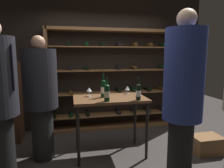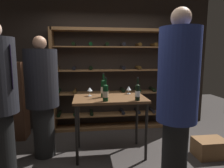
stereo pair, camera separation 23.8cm
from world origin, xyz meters
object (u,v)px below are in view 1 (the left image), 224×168
(wine_glass_stemmed_center, at_px, (127,88))
(person_guest_khaki, at_px, (41,93))
(tasting_table, at_px, (110,104))
(wine_glass_stemmed_left, at_px, (89,90))
(wine_bottle_black_capsule, at_px, (107,92))
(person_guest_plum_blouse, at_px, (183,97))
(wine_bottle_red_label, at_px, (138,92))
(wine_crate, at_px, (206,144))
(display_cabinet, at_px, (8,103))
(wine_rack, at_px, (119,80))
(wine_bottle_green_slim, at_px, (103,88))

(wine_glass_stemmed_center, bearing_deg, person_guest_khaki, -172.84)
(tasting_table, distance_m, wine_glass_stemmed_left, 0.41)
(wine_bottle_black_capsule, xyz_separation_m, wine_glass_stemmed_left, (-0.22, 0.39, -0.02))
(person_guest_plum_blouse, distance_m, wine_bottle_black_capsule, 1.09)
(wine_bottle_red_label, xyz_separation_m, wine_glass_stemmed_center, (-0.02, 0.51, -0.03))
(wine_crate, xyz_separation_m, display_cabinet, (-3.29, 1.14, 0.59))
(wine_glass_stemmed_left, bearing_deg, wine_rack, 53.52)
(wine_glass_stemmed_center, bearing_deg, wine_bottle_red_label, -87.76)
(person_guest_plum_blouse, distance_m, wine_glass_stemmed_center, 1.37)
(wine_rack, distance_m, tasting_table, 1.25)
(tasting_table, xyz_separation_m, wine_glass_stemmed_center, (0.36, 0.25, 0.20))
(display_cabinet, bearing_deg, wine_bottle_black_capsule, -33.38)
(person_guest_khaki, distance_m, wine_glass_stemmed_center, 1.41)
(wine_rack, height_order, wine_glass_stemmed_left, wine_rack)
(wine_bottle_red_label, relative_size, wine_bottle_green_slim, 0.89)
(wine_crate, distance_m, display_cabinet, 3.54)
(wine_bottle_black_capsule, xyz_separation_m, wine_bottle_red_label, (0.47, -0.02, -0.00))
(wine_glass_stemmed_center, bearing_deg, person_guest_plum_blouse, -80.53)
(tasting_table, bearing_deg, wine_crate, -10.75)
(person_guest_khaki, xyz_separation_m, person_guest_plum_blouse, (1.62, -1.17, 0.12))
(tasting_table, distance_m, wine_bottle_green_slim, 0.27)
(wine_bottle_green_slim, distance_m, wine_glass_stemmed_center, 0.50)
(wine_bottle_green_slim, relative_size, wine_glass_stemmed_left, 2.70)
(wine_bottle_black_capsule, bearing_deg, person_guest_khaki, 161.64)
(person_guest_khaki, xyz_separation_m, wine_glass_stemmed_left, (0.73, 0.08, 0.01))
(wine_rack, xyz_separation_m, wine_glass_stemmed_left, (-0.74, -1.00, -0.02))
(wine_crate, height_order, wine_bottle_red_label, wine_bottle_red_label)
(wine_rack, height_order, wine_crate, wine_rack)
(wine_bottle_green_slim, bearing_deg, person_guest_khaki, 178.14)
(person_guest_plum_blouse, relative_size, wine_glass_stemmed_center, 15.73)
(wine_rack, relative_size, display_cabinet, 2.03)
(tasting_table, height_order, person_guest_plum_blouse, person_guest_plum_blouse)
(wine_bottle_green_slim, bearing_deg, person_guest_plum_blouse, -59.22)
(person_guest_khaki, height_order, wine_glass_stemmed_center, person_guest_khaki)
(tasting_table, distance_m, person_guest_plum_blouse, 1.28)
(person_guest_plum_blouse, relative_size, wine_bottle_black_capsule, 5.92)
(tasting_table, relative_size, wine_bottle_green_slim, 2.95)
(person_guest_plum_blouse, height_order, wine_bottle_black_capsule, person_guest_plum_blouse)
(display_cabinet, height_order, wine_glass_stemmed_left, display_cabinet)
(tasting_table, relative_size, wine_bottle_red_label, 3.30)
(display_cabinet, distance_m, wine_bottle_green_slim, 1.85)
(wine_bottle_red_label, bearing_deg, person_guest_plum_blouse, -76.25)
(wine_bottle_red_label, relative_size, wine_glass_stemmed_center, 2.61)
(display_cabinet, bearing_deg, person_guest_khaki, -47.89)
(wine_crate, xyz_separation_m, wine_glass_stemmed_left, (-1.87, 0.45, 0.90))
(person_guest_khaki, height_order, wine_glass_stemmed_left, person_guest_khaki)
(wine_bottle_green_slim, bearing_deg, wine_crate, -11.68)
(wine_crate, relative_size, wine_bottle_green_slim, 1.25)
(wine_bottle_red_label, relative_size, wine_glass_stemmed_left, 2.41)
(wine_rack, bearing_deg, tasting_table, -110.28)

